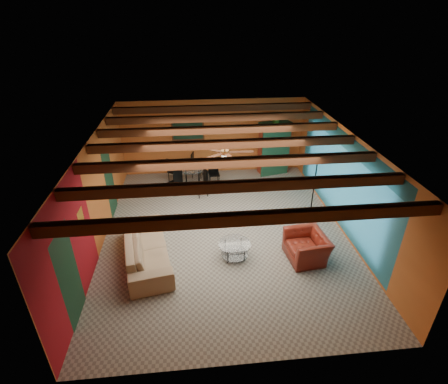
{
  "coord_description": "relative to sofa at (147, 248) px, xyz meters",
  "views": [
    {
      "loc": [
        -0.82,
        -7.74,
        5.52
      ],
      "look_at": [
        0.0,
        0.2,
        1.15
      ],
      "focal_mm": 27.39,
      "sensor_mm": 36.0,
      "label": 1
    }
  ],
  "objects": [
    {
      "name": "room",
      "position": [
        2.01,
        1.11,
        1.99
      ],
      "size": [
        6.52,
        8.01,
        2.71
      ],
      "color": "gray",
      "rests_on": "ground"
    },
    {
      "name": "sofa",
      "position": [
        0.0,
        0.0,
        0.0
      ],
      "size": [
        1.42,
        2.64,
        0.73
      ],
      "primitive_type": "imported",
      "rotation": [
        0.0,
        0.0,
        1.75
      ],
      "color": "#987F62",
      "rests_on": "ground"
    },
    {
      "name": "armchair",
      "position": [
        3.89,
        -0.3,
        -0.03
      ],
      "size": [
        1.01,
        1.12,
        0.67
      ],
      "primitive_type": "imported",
      "rotation": [
        0.0,
        0.0,
        -1.45
      ],
      "color": "maroon",
      "rests_on": "ground"
    },
    {
      "name": "coffee_table",
      "position": [
        2.14,
        -0.09,
        -0.16
      ],
      "size": [
        0.84,
        0.84,
        0.41
      ],
      "primitive_type": null,
      "rotation": [
        0.0,
        0.0,
        0.05
      ],
      "color": "silver",
      "rests_on": "ground"
    },
    {
      "name": "dining_table",
      "position": [
        1.19,
        3.84,
        0.1
      ],
      "size": [
        1.87,
        1.87,
        0.93
      ],
      "primitive_type": null,
      "rotation": [
        0.0,
        0.0,
        0.05
      ],
      "color": "white",
      "rests_on": "ground"
    },
    {
      "name": "armoire",
      "position": [
        4.21,
        4.7,
        0.55
      ],
      "size": [
        1.14,
        0.75,
        1.84
      ],
      "primitive_type": "cube",
      "rotation": [
        0.0,
        0.0,
        0.24
      ],
      "color": "maroon",
      "rests_on": "ground"
    },
    {
      "name": "floor_lamp",
      "position": [
        4.66,
        1.63,
        0.58
      ],
      "size": [
        0.43,
        0.43,
        1.9
      ],
      "primitive_type": null,
      "rotation": [
        0.0,
        0.0,
        0.13
      ],
      "color": "black",
      "rests_on": "ground"
    },
    {
      "name": "ceiling_fan",
      "position": [
        2.01,
        1.0,
        1.99
      ],
      "size": [
        1.5,
        1.5,
        0.44
      ],
      "primitive_type": null,
      "color": "#472614",
      "rests_on": "ceiling"
    },
    {
      "name": "painting",
      "position": [
        1.11,
        4.96,
        1.28
      ],
      "size": [
        1.05,
        0.03,
        0.65
      ],
      "primitive_type": "cube",
      "color": "black",
      "rests_on": "wall_back"
    },
    {
      "name": "potted_plant",
      "position": [
        4.21,
        4.7,
        1.71
      ],
      "size": [
        0.53,
        0.49,
        0.48
      ],
      "primitive_type": "imported",
      "rotation": [
        0.0,
        0.0,
        0.33
      ],
      "color": "#26661E",
      "rests_on": "armoire"
    },
    {
      "name": "vase",
      "position": [
        1.19,
        3.84,
        0.66
      ],
      "size": [
        0.24,
        0.24,
        0.2
      ],
      "primitive_type": "imported",
      "rotation": [
        0.0,
        0.0,
        -0.28
      ],
      "color": "orange",
      "rests_on": "dining_table"
    }
  ]
}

